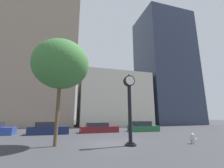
% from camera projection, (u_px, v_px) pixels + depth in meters
% --- Properties ---
extents(ground_plane, '(200.00, 200.00, 0.00)m').
position_uv_depth(ground_plane, '(110.00, 143.00, 10.86)').
color(ground_plane, '#38383D').
extents(building_tall_tower, '(15.66, 12.00, 41.19)m').
position_uv_depth(building_tall_tower, '(43.00, 35.00, 35.09)').
color(building_tall_tower, gray).
rests_on(building_tall_tower, ground_plane).
extents(building_storefront_row, '(15.94, 12.00, 11.90)m').
position_uv_depth(building_storefront_row, '(112.00, 100.00, 36.62)').
color(building_storefront_row, beige).
rests_on(building_storefront_row, ground_plane).
extents(building_glass_modern, '(13.83, 12.00, 31.58)m').
position_uv_depth(building_glass_modern, '(165.00, 68.00, 43.19)').
color(building_glass_modern, '#2D384C').
rests_on(building_glass_modern, ground_plane).
extents(street_clock, '(0.77, 0.76, 4.94)m').
position_uv_depth(street_clock, '(130.00, 105.00, 10.51)').
color(street_clock, black).
rests_on(street_clock, ground_plane).
extents(car_navy, '(4.28, 2.02, 1.35)m').
position_uv_depth(car_navy, '(49.00, 129.00, 16.80)').
color(car_navy, '#19234C').
rests_on(car_navy, ground_plane).
extents(car_maroon, '(4.78, 1.99, 1.20)m').
position_uv_depth(car_maroon, '(99.00, 128.00, 18.75)').
color(car_maroon, maroon).
rests_on(car_maroon, ground_plane).
extents(car_green, '(4.04, 1.99, 1.33)m').
position_uv_depth(car_green, '(143.00, 127.00, 20.22)').
color(car_green, '#236038').
rests_on(car_green, ground_plane).
extents(fire_hydrant_near, '(0.64, 0.28, 0.72)m').
position_uv_depth(fire_hydrant_near, '(193.00, 138.00, 10.82)').
color(fire_hydrant_near, '#B7B7BC').
rests_on(fire_hydrant_near, ground_plane).
extents(bare_tree, '(3.99, 3.99, 7.43)m').
position_uv_depth(bare_tree, '(61.00, 65.00, 10.93)').
color(bare_tree, brown).
rests_on(bare_tree, ground_plane).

